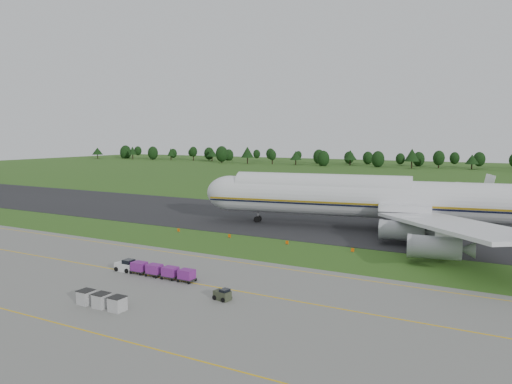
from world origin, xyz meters
The scene contains 10 objects.
ground centered at (0.00, 0.00, 0.00)m, with size 600.00×600.00×0.00m, color #2B5318.
apron centered at (0.00, -34.00, 0.03)m, with size 300.00×52.00×0.06m, color slate.
taxiway centered at (0.00, 28.00, 0.04)m, with size 300.00×40.00×0.08m, color black.
apron_markings centered at (0.00, -26.98, 0.06)m, with size 300.00×30.20×0.01m.
tree_line centered at (4.06, 219.52, 5.99)m, with size 525.31×24.42×11.45m.
aircraft centered at (17.50, 26.46, 6.47)m, with size 81.07×77.58×22.67m.
baggage_train centered at (-0.81, -21.91, 0.92)m, with size 13.23×1.69×1.63m.
utility_cart centered at (12.90, -25.74, 0.59)m, with size 2.15×1.52×1.08m.
uld_row centered at (2.43, -34.38, 0.87)m, with size 6.43×1.63×1.61m.
edge_markers centered at (0.76, 5.06, 0.27)m, with size 36.37×0.30×0.60m.
Camera 1 is at (43.50, -73.26, 19.30)m, focal length 35.00 mm.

